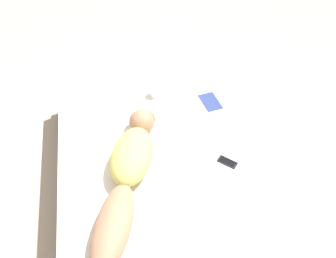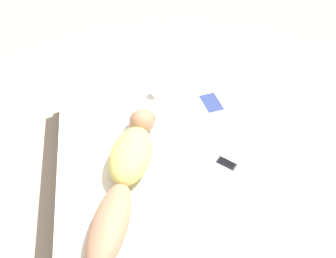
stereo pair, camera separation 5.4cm
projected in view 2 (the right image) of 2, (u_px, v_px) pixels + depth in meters
The scene contains 6 objects.
ground_plane at pixel (156, 186), 3.43m from camera, with size 12.00×12.00×0.00m, color #B7A88E.
bed at pixel (156, 168), 3.25m from camera, with size 1.56×2.22×0.51m.
person at pixel (126, 171), 2.78m from camera, with size 0.66×1.38×0.22m.
open_magazine at pixel (200, 106), 3.38m from camera, with size 0.50×0.40×0.01m.
coffee_mug at pixel (156, 91), 3.44m from camera, with size 0.12×0.09×0.10m.
cell_phone at pixel (227, 163), 2.95m from camera, with size 0.15×0.15×0.01m.
Camera 2 is at (-0.21, -1.99, 2.83)m, focal length 42.00 mm.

